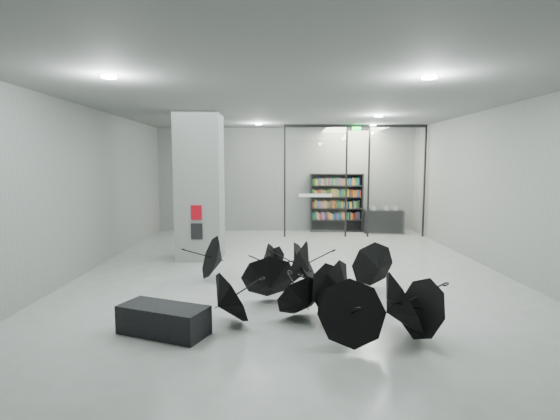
{
  "coord_description": "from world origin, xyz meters",
  "views": [
    {
      "loc": [
        -0.39,
        -9.92,
        2.62
      ],
      "look_at": [
        -0.3,
        1.5,
        1.4
      ],
      "focal_mm": 27.74,
      "sensor_mm": 36.0,
      "label": 1
    }
  ],
  "objects_px": {
    "bench": "(164,320)",
    "umbrella_cluster": "(308,289)",
    "shop_counter": "(383,222)",
    "bookshelf": "(336,203)",
    "column": "(200,187)"
  },
  "relations": [
    {
      "from": "bookshelf",
      "to": "shop_counter",
      "type": "distance_m",
      "value": 1.92
    },
    {
      "from": "bookshelf",
      "to": "umbrella_cluster",
      "type": "height_order",
      "value": "bookshelf"
    },
    {
      "from": "bench",
      "to": "shop_counter",
      "type": "height_order",
      "value": "shop_counter"
    },
    {
      "from": "umbrella_cluster",
      "to": "bench",
      "type": "bearing_deg",
      "value": -150.95
    },
    {
      "from": "shop_counter",
      "to": "umbrella_cluster",
      "type": "xyz_separation_m",
      "value": [
        -3.48,
        -8.49,
        -0.12
      ]
    },
    {
      "from": "column",
      "to": "bookshelf",
      "type": "distance_m",
      "value": 6.56
    },
    {
      "from": "bench",
      "to": "umbrella_cluster",
      "type": "bearing_deg",
      "value": 51.6
    },
    {
      "from": "bookshelf",
      "to": "umbrella_cluster",
      "type": "xyz_separation_m",
      "value": [
        -1.74,
        -8.89,
        -0.8
      ]
    },
    {
      "from": "bench",
      "to": "column",
      "type": "bearing_deg",
      "value": 116.31
    },
    {
      "from": "bench",
      "to": "umbrella_cluster",
      "type": "distance_m",
      "value": 2.68
    },
    {
      "from": "bench",
      "to": "umbrella_cluster",
      "type": "height_order",
      "value": "umbrella_cluster"
    },
    {
      "from": "umbrella_cluster",
      "to": "bookshelf",
      "type": "bearing_deg",
      "value": 78.96
    },
    {
      "from": "bookshelf",
      "to": "umbrella_cluster",
      "type": "relative_size",
      "value": 0.46
    },
    {
      "from": "bookshelf",
      "to": "shop_counter",
      "type": "height_order",
      "value": "bookshelf"
    },
    {
      "from": "bench",
      "to": "bookshelf",
      "type": "xyz_separation_m",
      "value": [
        4.07,
        10.19,
        0.9
      ]
    }
  ]
}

